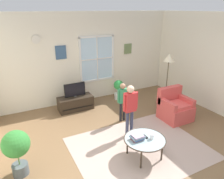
# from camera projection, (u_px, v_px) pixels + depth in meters

# --- Properties ---
(ground_plane) EXTENTS (6.45, 6.68, 0.02)m
(ground_plane) POSITION_uv_depth(u_px,v_px,m) (140.00, 146.00, 4.85)
(ground_plane) COLOR brown
(back_wall) EXTENTS (5.85, 0.17, 2.83)m
(back_wall) POSITION_uv_depth(u_px,v_px,m) (88.00, 58.00, 6.91)
(back_wall) COLOR silver
(back_wall) RESTS_ON ground_plane
(area_rug) EXTENTS (2.84, 2.28, 0.01)m
(area_rug) POSITION_uv_depth(u_px,v_px,m) (139.00, 148.00, 4.78)
(area_rug) COLOR tan
(area_rug) RESTS_ON ground_plane
(tv_stand) EXTENTS (1.04, 0.47, 0.41)m
(tv_stand) POSITION_uv_depth(u_px,v_px,m) (76.00, 103.00, 6.53)
(tv_stand) COLOR #2D2319
(tv_stand) RESTS_ON ground_plane
(television) EXTENTS (0.64, 0.08, 0.44)m
(television) POSITION_uv_depth(u_px,v_px,m) (75.00, 90.00, 6.37)
(television) COLOR #4C4C4C
(television) RESTS_ON tv_stand
(armchair) EXTENTS (0.76, 0.74, 0.87)m
(armchair) POSITION_uv_depth(u_px,v_px,m) (175.00, 108.00, 5.93)
(armchair) COLOR #D14C47
(armchair) RESTS_ON ground_plane
(coffee_table) EXTENTS (0.86, 0.86, 0.44)m
(coffee_table) POSITION_uv_depth(u_px,v_px,m) (145.00, 140.00, 4.35)
(coffee_table) COLOR #99B2B7
(coffee_table) RESTS_ON ground_plane
(book_stack) EXTENTS (0.28, 0.20, 0.11)m
(book_stack) POSITION_uv_depth(u_px,v_px,m) (138.00, 137.00, 4.30)
(book_stack) COLOR #824754
(book_stack) RESTS_ON coffee_table
(cup) EXTENTS (0.08, 0.08, 0.11)m
(cup) POSITION_uv_depth(u_px,v_px,m) (152.00, 137.00, 4.32)
(cup) COLOR white
(cup) RESTS_ON coffee_table
(remote_near_books) EXTENTS (0.05, 0.14, 0.02)m
(remote_near_books) POSITION_uv_depth(u_px,v_px,m) (142.00, 135.00, 4.44)
(remote_near_books) COLOR black
(remote_near_books) RESTS_ON coffee_table
(remote_near_cup) EXTENTS (0.04, 0.14, 0.02)m
(remote_near_cup) POSITION_uv_depth(u_px,v_px,m) (145.00, 137.00, 4.40)
(remote_near_cup) COLOR black
(remote_near_cup) RESTS_ON coffee_table
(person_green_shirt) EXTENTS (0.33, 0.15, 1.09)m
(person_green_shirt) POSITION_uv_depth(u_px,v_px,m) (123.00, 98.00, 5.69)
(person_green_shirt) COLOR black
(person_green_shirt) RESTS_ON ground_plane
(person_red_shirt) EXTENTS (0.39, 0.18, 1.29)m
(person_red_shirt) POSITION_uv_depth(u_px,v_px,m) (130.00, 105.00, 4.98)
(person_red_shirt) COLOR #333851
(person_red_shirt) RESTS_ON ground_plane
(potted_plant_by_window) EXTENTS (0.33, 0.33, 0.66)m
(potted_plant_by_window) POSITION_uv_depth(u_px,v_px,m) (119.00, 89.00, 7.22)
(potted_plant_by_window) COLOR silver
(potted_plant_by_window) RESTS_ON ground_plane
(potted_plant_corner) EXTENTS (0.49, 0.49, 0.91)m
(potted_plant_corner) POSITION_uv_depth(u_px,v_px,m) (16.00, 147.00, 3.82)
(potted_plant_corner) COLOR #4C565B
(potted_plant_corner) RESTS_ON ground_plane
(floor_lamp) EXTENTS (0.32, 0.32, 1.68)m
(floor_lamp) POSITION_uv_depth(u_px,v_px,m) (169.00, 63.00, 6.28)
(floor_lamp) COLOR black
(floor_lamp) RESTS_ON ground_plane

